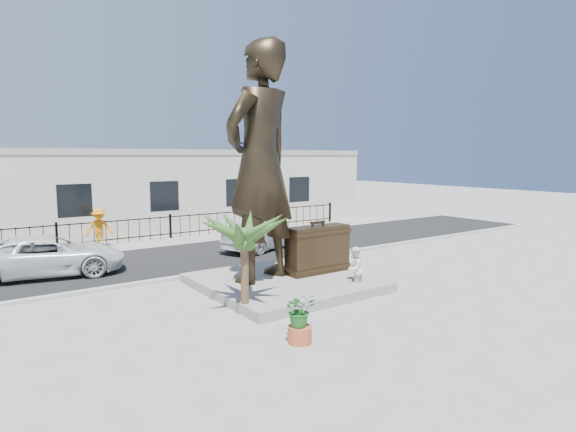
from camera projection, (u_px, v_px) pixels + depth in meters
name	position (u px, v px, depth m)	size (l,w,h in m)	color
ground	(325.00, 295.00, 15.10)	(100.00, 100.00, 0.00)	#9E9991
street	(211.00, 253.00, 21.59)	(40.00, 7.00, 0.01)	black
curb	(251.00, 266.00, 18.74)	(40.00, 0.25, 0.12)	#A5A399
far_sidewalk	(177.00, 240.00, 24.83)	(40.00, 2.50, 0.02)	#9E9991
plinth	(284.00, 283.00, 16.01)	(5.20, 5.20, 0.30)	gray
fence	(170.00, 227.00, 25.41)	(22.00, 0.10, 1.20)	black
building	(143.00, 192.00, 28.61)	(28.00, 7.00, 4.40)	silver
statue	(260.00, 162.00, 15.39)	(2.80, 1.84, 7.69)	black
suitcase	(318.00, 249.00, 16.71)	(2.32, 0.74, 1.63)	#342516
tourist	(354.00, 269.00, 15.53)	(0.70, 0.54, 1.44)	white
car_white	(48.00, 256.00, 17.45)	(2.42, 5.25, 1.46)	silver
car_silver	(263.00, 234.00, 22.56)	(1.92, 4.71, 1.37)	silver
worker	(99.00, 228.00, 22.61)	(1.22, 0.70, 1.88)	orange
palm_tree	(245.00, 314.00, 13.31)	(1.80, 1.80, 3.20)	#2B521D
planter	(300.00, 335.00, 11.22)	(0.56, 0.56, 0.40)	#BA5031
shrub	(300.00, 310.00, 11.15)	(0.72, 0.63, 0.80)	#206422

